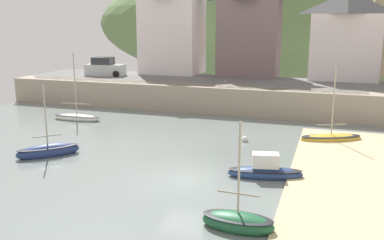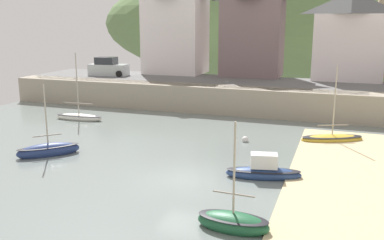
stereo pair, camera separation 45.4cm
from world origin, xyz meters
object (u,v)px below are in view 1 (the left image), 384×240
object	(u,v)px
sailboat_nearest_shore	(331,138)
mooring_buoy	(245,139)
sailboat_blue_trim	(77,117)
waterfront_building_right	(346,36)
waterfront_building_centre	(250,28)
sailboat_far_left	(238,222)
parked_car_near_slipway	(105,68)
fishing_boat_green	(48,151)
waterfront_building_left	(172,27)
rowboat_small_beached	(265,171)

from	to	relation	value
sailboat_nearest_shore	mooring_buoy	xyz separation A→B (m)	(-5.63, -2.03, -0.08)
sailboat_blue_trim	waterfront_building_right	bearing A→B (deg)	32.06
waterfront_building_centre	sailboat_far_left	xyz separation A→B (m)	(5.42, -29.65, -7.12)
waterfront_building_right	sailboat_blue_trim	world-z (taller)	waterfront_building_right
waterfront_building_centre	sailboat_nearest_shore	bearing A→B (deg)	-59.58
sailboat_far_left	sailboat_nearest_shore	bearing A→B (deg)	79.84
waterfront_building_right	waterfront_building_centre	bearing A→B (deg)	180.00
mooring_buoy	parked_car_near_slipway	bearing A→B (deg)	144.93
fishing_boat_green	mooring_buoy	bearing A→B (deg)	-12.25
waterfront_building_centre	mooring_buoy	bearing A→B (deg)	-79.55
sailboat_far_left	fishing_boat_green	xyz separation A→B (m)	(-13.10, 5.70, 0.02)
sailboat_nearest_shore	parked_car_near_slipway	world-z (taller)	sailboat_nearest_shore
sailboat_nearest_shore	sailboat_blue_trim	world-z (taller)	sailboat_blue_trim
sailboat_blue_trim	mooring_buoy	world-z (taller)	sailboat_blue_trim
parked_car_near_slipway	waterfront_building_centre	bearing A→B (deg)	12.41
waterfront_building_left	waterfront_building_centre	world-z (taller)	waterfront_building_left
waterfront_building_right	rowboat_small_beached	size ratio (longest dim) A/B	2.05
waterfront_building_centre	waterfront_building_left	bearing A→B (deg)	-180.00
waterfront_building_left	sailboat_nearest_shore	distance (m)	23.98
waterfront_building_centre	sailboat_blue_trim	world-z (taller)	waterfront_building_centre
waterfront_building_centre	sailboat_far_left	size ratio (longest dim) A/B	2.14
waterfront_building_left	sailboat_blue_trim	distance (m)	16.83
sailboat_far_left	mooring_buoy	xyz separation A→B (m)	(-2.29, 12.72, -0.15)
rowboat_small_beached	sailboat_blue_trim	world-z (taller)	sailboat_blue_trim
waterfront_building_left	sailboat_blue_trim	world-z (taller)	waterfront_building_left
sailboat_nearest_shore	rowboat_small_beached	bearing A→B (deg)	-134.80
waterfront_building_centre	rowboat_small_beached	size ratio (longest dim) A/B	2.39
waterfront_building_right	mooring_buoy	xyz separation A→B (m)	(-6.33, -16.93, -6.57)
sailboat_blue_trim	fishing_boat_green	size ratio (longest dim) A/B	1.24
parked_car_near_slipway	waterfront_building_left	bearing A→B (deg)	32.07
sailboat_far_left	waterfront_building_left	bearing A→B (deg)	117.83
waterfront_building_right	waterfront_building_left	bearing A→B (deg)	180.00
sailboat_nearest_shore	fishing_boat_green	size ratio (longest dim) A/B	1.16
waterfront_building_centre	sailboat_far_left	bearing A→B (deg)	-79.64
waterfront_building_centre	sailboat_blue_trim	distance (m)	20.14
rowboat_small_beached	fishing_boat_green	distance (m)	13.23
waterfront_building_right	sailboat_nearest_shore	size ratio (longest dim) A/B	1.56
sailboat_nearest_shore	sailboat_blue_trim	bearing A→B (deg)	155.73
sailboat_nearest_shore	parked_car_near_slipway	distance (m)	25.72
waterfront_building_left	mooring_buoy	xyz separation A→B (m)	(11.69, -16.93, -7.35)
parked_car_near_slipway	fishing_boat_green	bearing A→B (deg)	-75.19
waterfront_building_right	fishing_boat_green	world-z (taller)	waterfront_building_right
sailboat_nearest_shore	parked_car_near_slipway	size ratio (longest dim) A/B	1.28
waterfront_building_right	fishing_boat_green	size ratio (longest dim) A/B	1.82
sailboat_blue_trim	waterfront_building_centre	bearing A→B (deg)	49.00
waterfront_building_left	sailboat_far_left	distance (m)	33.56
waterfront_building_right	sailboat_blue_trim	size ratio (longest dim) A/B	1.47
rowboat_small_beached	sailboat_far_left	xyz separation A→B (m)	(-0.12, -6.16, -0.06)
parked_car_near_slipway	sailboat_far_left	bearing A→B (deg)	-56.24
sailboat_blue_trim	mooring_buoy	size ratio (longest dim) A/B	12.28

